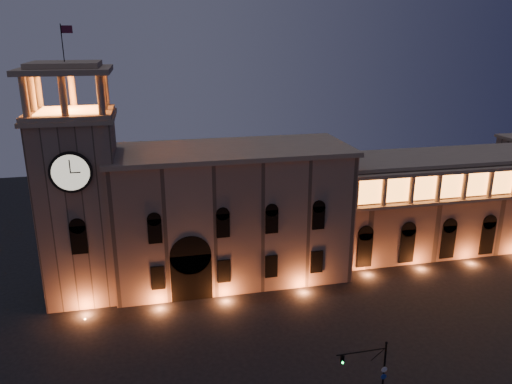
{
  "coord_description": "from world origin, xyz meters",
  "views": [
    {
      "loc": [
        -12.33,
        -38.97,
        31.39
      ],
      "look_at": [
        0.05,
        16.0,
        13.42
      ],
      "focal_mm": 35.0,
      "sensor_mm": 36.0,
      "label": 1
    }
  ],
  "objects": [
    {
      "name": "government_building",
      "position": [
        -2.08,
        21.93,
        8.77
      ],
      "size": [
        30.8,
        12.8,
        17.6
      ],
      "color": "#8D705C",
      "rests_on": "ground"
    },
    {
      "name": "ground",
      "position": [
        0.0,
        0.0,
        0.0
      ],
      "size": [
        160.0,
        160.0,
        0.0
      ],
      "primitive_type": "plane",
      "color": "black",
      "rests_on": "ground"
    },
    {
      "name": "colonnade_wing",
      "position": [
        32.0,
        23.92,
        7.33
      ],
      "size": [
        40.6,
        11.5,
        14.5
      ],
      "color": "#876A56",
      "rests_on": "ground"
    },
    {
      "name": "traffic_light",
      "position": [
        5.66,
        -5.96,
        3.42
      ],
      "size": [
        4.75,
        0.5,
        6.51
      ],
      "rotation": [
        0.0,
        0.0,
        0.0
      ],
      "color": "black",
      "rests_on": "ground"
    },
    {
      "name": "clock_tower",
      "position": [
        -20.5,
        20.98,
        12.5
      ],
      "size": [
        9.8,
        9.8,
        32.4
      ],
      "color": "#8D705C",
      "rests_on": "ground"
    }
  ]
}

